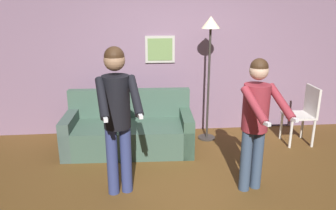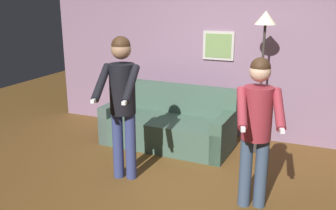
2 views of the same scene
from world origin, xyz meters
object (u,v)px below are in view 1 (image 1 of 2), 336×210
at_px(couch, 129,132).
at_px(person_standing_right, 256,115).
at_px(torchiere_lamp, 210,43).
at_px(dining_chair_distant, 304,112).
at_px(person_standing_left, 117,109).

relative_size(couch, person_standing_right, 1.21).
distance_m(couch, torchiere_lamp, 1.84).
height_order(couch, dining_chair_distant, dining_chair_distant).
bearing_deg(couch, person_standing_right, -41.20).
height_order(couch, person_standing_left, person_standing_left).
relative_size(couch, torchiere_lamp, 0.98).
distance_m(person_standing_left, person_standing_right, 1.57).
height_order(couch, person_standing_right, person_standing_right).
relative_size(person_standing_right, dining_chair_distant, 1.71).
bearing_deg(dining_chair_distant, person_standing_right, -135.00).
bearing_deg(torchiere_lamp, person_standing_right, -82.47).
xyz_separation_m(couch, torchiere_lamp, (1.27, 0.29, 1.30)).
bearing_deg(person_standing_right, torchiere_lamp, 97.53).
xyz_separation_m(person_standing_right, dining_chair_distant, (1.27, 1.27, -0.42)).
bearing_deg(person_standing_right, dining_chair_distant, 45.00).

